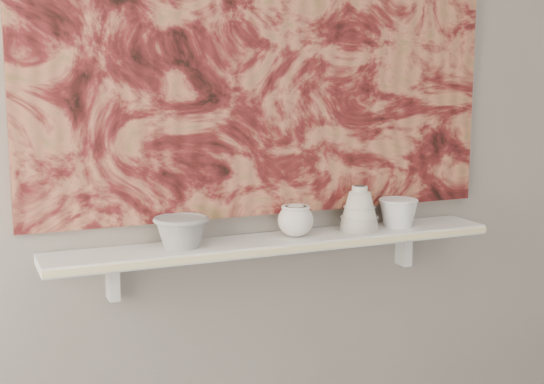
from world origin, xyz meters
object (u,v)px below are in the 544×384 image
bowl_grey (181,231)px  bowl_white (398,213)px  shelf (278,243)px  bell_vessel (359,208)px  cup_cream (296,220)px  painting (268,33)px

bowl_grey → bowl_white: (0.72, 0.00, 0.00)m
shelf → bowl_grey: (-0.30, 0.00, 0.06)m
shelf → bell_vessel: (0.28, 0.00, 0.09)m
shelf → cup_cream: 0.09m
cup_cream → bowl_white: 0.36m
painting → bowl_white: (0.42, -0.08, -0.56)m
cup_cream → bell_vessel: bearing=0.0°
shelf → cup_cream: (0.06, 0.00, 0.06)m
bowl_grey → bowl_white: 0.72m
cup_cream → bowl_grey: bearing=180.0°
painting → bowl_white: size_ratio=11.77×
painting → bell_vessel: painting is taller
shelf → bowl_white: 0.43m
bowl_white → bell_vessel: bearing=180.0°
bowl_grey → cup_cream: size_ratio=1.46×
bowl_grey → bowl_white: bearing=0.0°
cup_cream → painting: bearing=125.2°
painting → cup_cream: bearing=-54.8°
bowl_grey → cup_cream: cup_cream is taller
shelf → bell_vessel: bell_vessel is taller
shelf → bell_vessel: 0.29m
shelf → bell_vessel: bearing=0.0°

